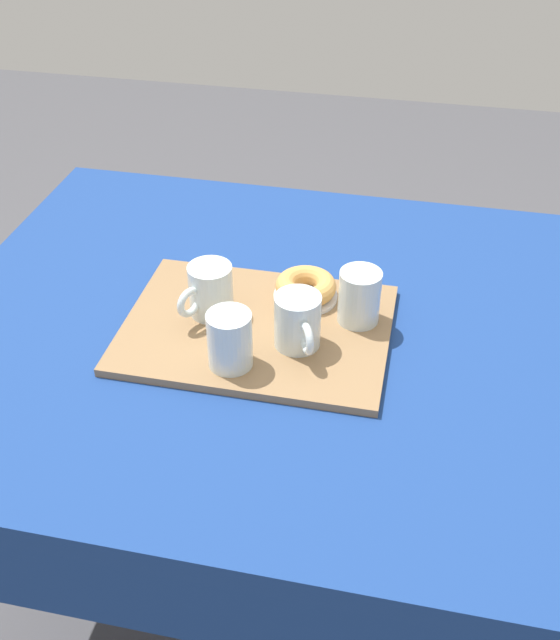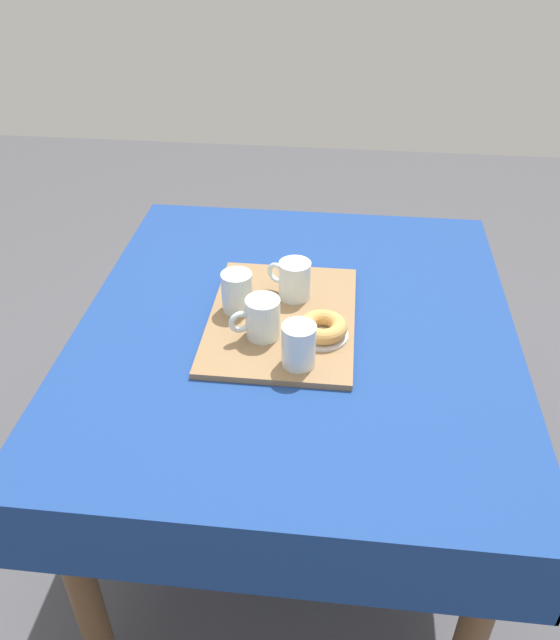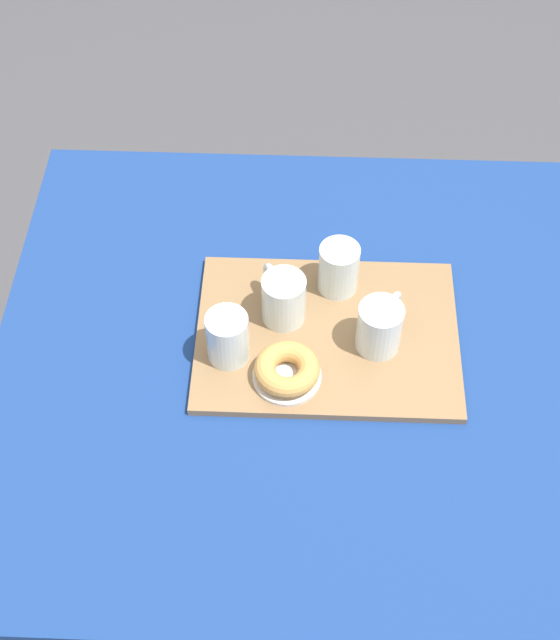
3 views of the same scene
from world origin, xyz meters
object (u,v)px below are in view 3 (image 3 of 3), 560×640
Objects in this scene: tea_mug_left at (380,328)px; water_glass_near at (228,339)px; donut_plate_left at (287,377)px; sugar_donut_left at (287,369)px; water_glass_far at (339,270)px; dining_table at (325,385)px; tea_mug_right at (283,299)px; serving_tray at (330,335)px.

water_glass_near reaches higher than tea_mug_left.
donut_plate_left is 0.02m from sugar_donut_left.
donut_plate_left is at bearing 67.57° from water_glass_far.
dining_table is 10.58× the size of sugar_donut_left.
tea_mug_right is 0.14m from donut_plate_left.
water_glass_far is (-0.02, -0.14, 0.15)m from dining_table.
dining_table is 10.01× the size of donut_plate_left.
donut_plate_left is 1.06× the size of sugar_donut_left.
donut_plate_left is at bearing 43.34° from dining_table.
tea_mug_left reaches higher than sugar_donut_left.
tea_mug_left reaches higher than serving_tray.
water_glass_near is 1.00× the size of water_glass_far.
tea_mug_left is at bearing 166.62° from serving_tray.
dining_table is 0.18m from tea_mug_right.
water_glass_near is at bearing -24.00° from donut_plate_left.
water_glass_far reaches higher than dining_table.
serving_tray is 4.71× the size of water_glass_near.
tea_mug_left is at bearing -153.04° from sugar_donut_left.
sugar_donut_left is (0.00, 0.00, 0.02)m from donut_plate_left.
tea_mug_left is (-0.08, -0.01, 0.15)m from dining_table.
dining_table is 0.22m from water_glass_near.
water_glass_near is at bearing 44.76° from tea_mug_right.
donut_plate_left is (0.15, 0.08, -0.04)m from tea_mug_left.
sugar_donut_left reaches higher than serving_tray.
tea_mug_right is at bearing -85.22° from donut_plate_left.
water_glass_near is at bearing 40.83° from water_glass_far.
dining_table is 0.14m from donut_plate_left.
tea_mug_right is 1.02× the size of sugar_donut_left.
donut_plate_left reaches higher than serving_tray.
serving_tray is at bearing -13.38° from tea_mug_left.
sugar_donut_left is (-0.01, 0.13, -0.02)m from tea_mug_right.
donut_plate_left is at bearing 94.78° from tea_mug_right.
dining_table is 10.45× the size of tea_mug_left.
donut_plate_left is (0.08, 0.20, -0.04)m from water_glass_far.
water_glass_near and water_glass_far have the same top height.
dining_table is 11.97× the size of water_glass_far.
sugar_donut_left is at bearing 53.51° from serving_tray.
donut_plate_left is (-0.10, 0.04, -0.04)m from water_glass_near.
dining_table is 2.54× the size of serving_tray.
water_glass_far is (-0.01, -0.10, 0.05)m from serving_tray.
serving_tray is (-0.00, -0.03, 0.10)m from dining_table.
serving_tray is at bearing -163.00° from water_glass_near.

